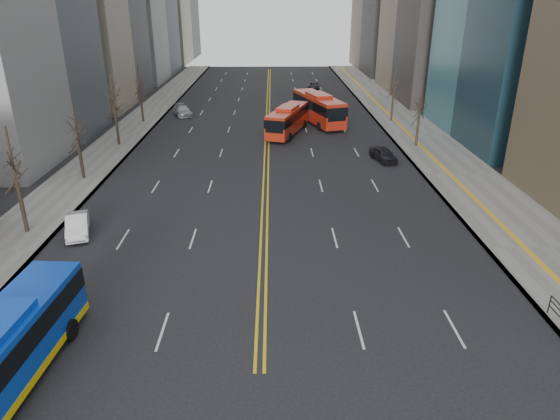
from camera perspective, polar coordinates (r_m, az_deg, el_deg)
name	(u,v)px	position (r m, az deg, el deg)	size (l,w,h in m)	color
sidewalk_right	(417,134)	(60.93, 15.40, 8.33)	(7.00, 130.00, 0.15)	gray
sidewalk_left	(125,136)	(60.99, -17.33, 8.12)	(5.00, 130.00, 0.15)	gray
centerline	(268,117)	(68.30, -1.40, 10.59)	(0.55, 100.00, 0.01)	gold
street_trees	(189,113)	(47.92, -10.41, 10.86)	(35.20, 47.20, 7.60)	black
red_bus_near	(288,119)	(58.96, 0.89, 10.41)	(5.44, 10.43, 3.26)	red
red_bus_far	(318,107)	(64.69, 4.41, 11.70)	(6.01, 12.07, 3.72)	red
car_white	(77,225)	(36.03, -22.15, -1.61)	(1.39, 3.98, 1.31)	white
car_dark_mid	(383,154)	(49.94, 11.74, 6.25)	(1.56, 3.87, 1.32)	black
car_silver	(182,111)	(70.20, -11.10, 11.08)	(1.90, 4.68, 1.36)	#9B9BA0
car_dark_far	(314,86)	(91.10, 3.86, 14.00)	(1.81, 3.92, 1.09)	black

